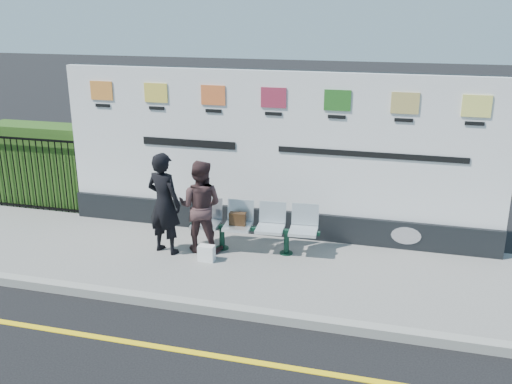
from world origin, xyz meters
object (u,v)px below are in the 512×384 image
billboard (274,166)px  woman_right (200,206)px  woman_left (164,203)px  bench (254,239)px

billboard → woman_right: 1.56m
woman_left → woman_right: size_ratio=1.10×
bench → woman_left: (-1.46, -0.41, 0.65)m
bench → woman_left: bearing=-168.6°
billboard → woman_left: bearing=-141.1°
billboard → woman_left: 2.09m
woman_left → billboard: bearing=-126.0°
billboard → woman_left: billboard is taller
woman_left → woman_right: (0.56, 0.24, -0.08)m
bench → woman_left: size_ratio=1.23×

